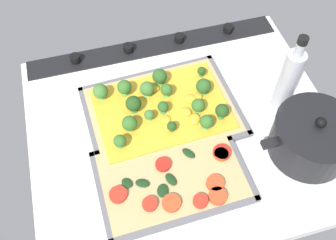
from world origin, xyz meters
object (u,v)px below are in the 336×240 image
broccoli_pizza (161,106)px  veggie_pizza_back (174,177)px  baking_tray_front (162,112)px  oil_bottle (287,78)px  cooking_pot (313,138)px  baking_tray_back (172,177)px

broccoli_pizza → veggie_pizza_back: size_ratio=1.15×
baking_tray_front → broccoli_pizza: broccoli_pizza is taller
broccoli_pizza → baking_tray_front: bearing=104.8°
broccoli_pizza → oil_bottle: (-29.54, 5.43, 7.46)cm
cooking_pot → baking_tray_back: bearing=-2.2°
veggie_pizza_back → oil_bottle: size_ratio=1.36×
baking_tray_back → veggie_pizza_back: bearing=127.7°
broccoli_pizza → veggie_pizza_back: 19.20cm
veggie_pizza_back → oil_bottle: bearing=-156.7°
broccoli_pizza → oil_bottle: size_ratio=1.56×
cooking_pot → oil_bottle: bearing=-86.7°
baking_tray_back → cooking_pot: cooking_pot is taller
baking_tray_front → baking_tray_back: same height
veggie_pizza_back → cooking_pot: 32.68cm
broccoli_pizza → cooking_pot: cooking_pot is taller
baking_tray_front → oil_bottle: (-29.45, 5.10, 9.36)cm
veggie_pizza_back → cooking_pot: bearing=178.8°
baking_tray_front → cooking_pot: (-30.29, 19.43, 4.56)cm
oil_bottle → veggie_pizza_back: bearing=23.3°
broccoli_pizza → baking_tray_back: bearing=82.3°
broccoli_pizza → cooking_pot: size_ratio=1.41×
baking_tray_front → baking_tray_back: (2.59, 18.16, 0.01)cm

